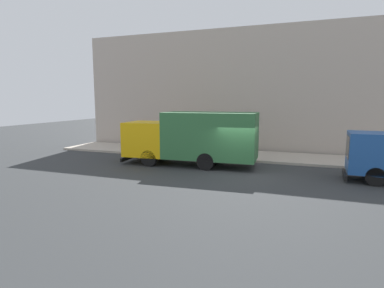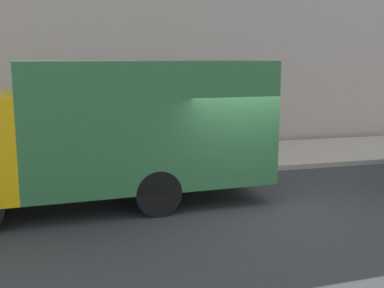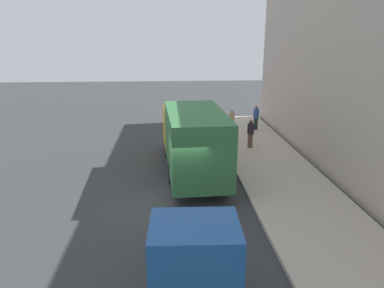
% 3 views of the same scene
% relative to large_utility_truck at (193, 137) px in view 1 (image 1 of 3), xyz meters
% --- Properties ---
extents(ground, '(80.00, 80.00, 0.00)m').
position_rel_large_utility_truck_xyz_m(ground, '(-0.92, -3.14, -1.76)').
color(ground, '#313435').
extents(sidewalk, '(4.02, 30.00, 0.15)m').
position_rel_large_utility_truck_xyz_m(sidewalk, '(4.09, -3.14, -1.69)').
color(sidewalk, '#B7AA9A').
rests_on(sidewalk, ground).
extents(building_facade, '(0.50, 30.00, 9.45)m').
position_rel_large_utility_truck_xyz_m(building_facade, '(6.60, -3.14, 2.96)').
color(building_facade, '#B9A99C').
rests_on(building_facade, ground).
extents(large_utility_truck, '(2.87, 8.34, 3.27)m').
position_rel_large_utility_truck_xyz_m(large_utility_truck, '(0.00, 0.00, 0.00)').
color(large_utility_truck, '#F3B40D').
rests_on(large_utility_truck, ground).
extents(pedestrian_walking, '(0.48, 0.48, 1.65)m').
position_rel_large_utility_truck_xyz_m(pedestrian_walking, '(3.60, 3.41, -0.75)').
color(pedestrian_walking, brown).
rests_on(pedestrian_walking, sidewalk).
extents(pedestrian_standing, '(0.38, 0.38, 1.74)m').
position_rel_large_utility_truck_xyz_m(pedestrian_standing, '(2.96, 6.08, -0.69)').
color(pedestrian_standing, '#514F49').
rests_on(pedestrian_standing, sidewalk).
extents(pedestrian_third, '(0.54, 0.54, 1.65)m').
position_rel_large_utility_truck_xyz_m(pedestrian_third, '(4.91, 7.51, -0.75)').
color(pedestrian_third, black).
rests_on(pedestrian_third, sidewalk).
extents(traffic_cone_orange, '(0.45, 0.45, 0.65)m').
position_rel_large_utility_truck_xyz_m(traffic_cone_orange, '(2.91, 4.48, -1.29)').
color(traffic_cone_orange, orange).
rests_on(traffic_cone_orange, sidewalk).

